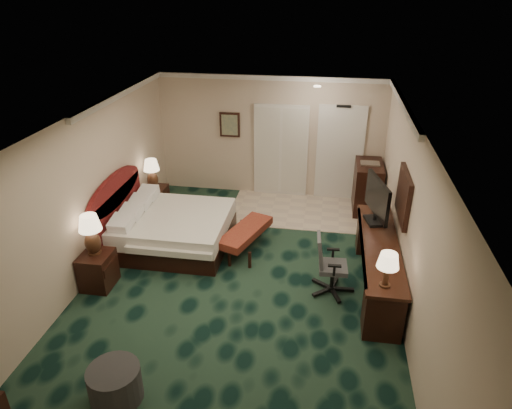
% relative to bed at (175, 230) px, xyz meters
% --- Properties ---
extents(floor, '(5.00, 7.50, 0.00)m').
position_rel_bed_xyz_m(floor, '(1.42, -1.14, -0.31)').
color(floor, black).
rests_on(floor, ground).
extents(ceiling, '(5.00, 7.50, 0.00)m').
position_rel_bed_xyz_m(ceiling, '(1.42, -1.14, 2.39)').
color(ceiling, silver).
rests_on(ceiling, wall_back).
extents(wall_back, '(5.00, 0.00, 2.70)m').
position_rel_bed_xyz_m(wall_back, '(1.42, 2.61, 1.04)').
color(wall_back, '#C5AD96').
rests_on(wall_back, ground).
extents(wall_left, '(0.00, 7.50, 2.70)m').
position_rel_bed_xyz_m(wall_left, '(-1.08, -1.14, 1.04)').
color(wall_left, '#C5AD96').
rests_on(wall_left, ground).
extents(wall_right, '(0.00, 7.50, 2.70)m').
position_rel_bed_xyz_m(wall_right, '(3.92, -1.14, 1.04)').
color(wall_right, '#C5AD96').
rests_on(wall_right, ground).
extents(crown_molding, '(5.00, 7.50, 0.10)m').
position_rel_bed_xyz_m(crown_molding, '(1.42, -1.14, 2.34)').
color(crown_molding, silver).
rests_on(crown_molding, wall_back).
extents(tile_patch, '(3.20, 1.70, 0.01)m').
position_rel_bed_xyz_m(tile_patch, '(2.32, 1.76, -0.30)').
color(tile_patch, beige).
rests_on(tile_patch, ground).
extents(headboard, '(0.12, 2.00, 1.40)m').
position_rel_bed_xyz_m(headboard, '(-1.02, -0.14, 0.39)').
color(headboard, '#460D0A').
rests_on(headboard, ground).
extents(entry_door, '(1.02, 0.06, 2.18)m').
position_rel_bed_xyz_m(entry_door, '(2.97, 2.58, 0.74)').
color(entry_door, silver).
rests_on(entry_door, ground).
extents(closet_doors, '(1.20, 0.06, 2.10)m').
position_rel_bed_xyz_m(closet_doors, '(1.67, 2.57, 0.74)').
color(closet_doors, beige).
rests_on(closet_doors, ground).
extents(wall_art, '(0.45, 0.06, 0.55)m').
position_rel_bed_xyz_m(wall_art, '(0.52, 2.57, 1.29)').
color(wall_art, '#54635E').
rests_on(wall_art, wall_back).
extents(wall_mirror, '(0.05, 0.95, 0.75)m').
position_rel_bed_xyz_m(wall_mirror, '(3.88, -0.54, 1.24)').
color(wall_mirror, white).
rests_on(wall_mirror, wall_right).
extents(bed, '(1.96, 1.82, 0.62)m').
position_rel_bed_xyz_m(bed, '(0.00, 0.00, 0.00)').
color(bed, silver).
rests_on(bed, ground).
extents(nightstand_near, '(0.47, 0.54, 0.59)m').
position_rel_bed_xyz_m(nightstand_near, '(-0.82, -1.43, -0.02)').
color(nightstand_near, black).
rests_on(nightstand_near, ground).
extents(nightstand_far, '(0.46, 0.53, 0.58)m').
position_rel_bed_xyz_m(nightstand_far, '(-0.83, 1.19, -0.02)').
color(nightstand_far, black).
rests_on(nightstand_far, ground).
extents(lamp_near, '(0.42, 0.42, 0.67)m').
position_rel_bed_xyz_m(lamp_near, '(-0.85, -1.38, 0.61)').
color(lamp_near, black).
rests_on(lamp_near, nightstand_near).
extents(lamp_far, '(0.42, 0.42, 0.62)m').
position_rel_bed_xyz_m(lamp_far, '(-0.85, 1.22, 0.58)').
color(lamp_far, black).
rests_on(lamp_far, nightstand_far).
extents(bed_bench, '(0.87, 1.39, 0.45)m').
position_rel_bed_xyz_m(bed_bench, '(1.33, 0.02, -0.09)').
color(bed_bench, maroon).
rests_on(bed_bench, ground).
extents(ottoman, '(0.70, 0.70, 0.44)m').
position_rel_bed_xyz_m(ottoman, '(0.41, -3.50, -0.09)').
color(ottoman, '#2D2D31').
rests_on(ottoman, ground).
extents(desk, '(0.59, 2.73, 0.79)m').
position_rel_bed_xyz_m(desk, '(3.61, -0.71, 0.08)').
color(desk, black).
rests_on(desk, ground).
extents(tv, '(0.33, 0.99, 0.78)m').
position_rel_bed_xyz_m(tv, '(3.57, 0.00, 0.87)').
color(tv, black).
rests_on(tv, desk).
extents(desk_lamp, '(0.33, 0.33, 0.52)m').
position_rel_bed_xyz_m(desk_lamp, '(3.58, -1.82, 0.74)').
color(desk_lamp, black).
rests_on(desk_lamp, desk).
extents(desk_chair, '(0.61, 0.57, 0.99)m').
position_rel_bed_xyz_m(desk_chair, '(2.91, -0.98, 0.19)').
color(desk_chair, '#404048').
rests_on(desk_chair, ground).
extents(minibar, '(0.55, 1.00, 1.05)m').
position_rel_bed_xyz_m(minibar, '(3.59, 2.06, 0.22)').
color(minibar, black).
rests_on(minibar, ground).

